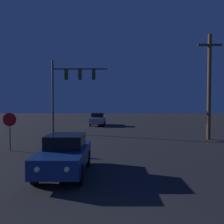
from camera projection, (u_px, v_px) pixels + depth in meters
The scene contains 5 objects.
car_near at pixel (65, 154), 9.65m from camera, with size 1.71×4.18×1.51m.
car_far at pixel (98, 119), 29.92m from camera, with size 1.78×4.21×1.51m.
traffic_signal_mast at pixel (68, 83), 22.17m from camera, with size 4.97×0.30×6.52m.
stop_sign at pixel (10, 124), 14.19m from camera, with size 0.77×0.07×2.17m.
utility_pole at pixel (209, 85), 18.43m from camera, with size 1.78×0.28×7.77m.
Camera 1 is at (0.11, -2.64, 2.77)m, focal length 40.00 mm.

